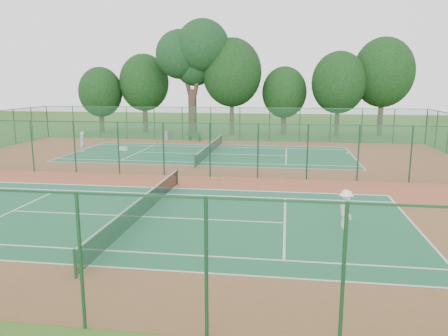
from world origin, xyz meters
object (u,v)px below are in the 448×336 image
at_px(kit_bag, 123,149).
at_px(bench, 194,136).
at_px(player_near, 346,209).
at_px(trash_bin, 167,136).
at_px(player_far, 82,142).
at_px(big_tree, 193,54).

bearing_deg(kit_bag, bench, 72.71).
xyz_separation_m(player_near, trash_bin, (-15.02, 26.56, -0.34)).
xyz_separation_m(bench, kit_bag, (-5.00, -7.34, -0.31)).
xyz_separation_m(player_near, player_far, (-20.27, 17.92, 0.06)).
xyz_separation_m(trash_bin, big_tree, (1.72, 5.67, 8.73)).
relative_size(trash_bin, big_tree, 0.08).
distance_m(bench, big_tree, 10.52).
xyz_separation_m(trash_bin, bench, (2.99, -0.02, -0.02)).
height_order(trash_bin, big_tree, big_tree).
height_order(bench, big_tree, big_tree).
height_order(kit_bag, big_tree, big_tree).
distance_m(player_far, bench, 11.92).
bearing_deg(kit_bag, big_tree, 90.99).
bearing_deg(player_far, kit_bag, 99.89).
xyz_separation_m(player_near, bench, (-12.03, 26.54, -0.36)).
bearing_deg(trash_bin, player_far, -121.27).
bearing_deg(player_near, bench, 12.83).
distance_m(player_far, big_tree, 17.97).
bearing_deg(kit_bag, player_near, -31.47).
relative_size(trash_bin, kit_bag, 1.12).
height_order(player_near, player_far, player_far).
bearing_deg(big_tree, kit_bag, -105.97).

